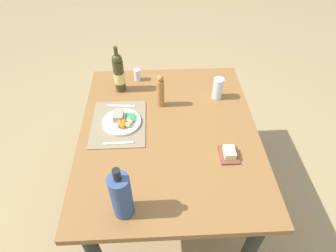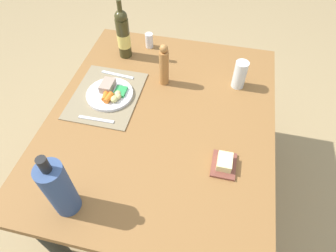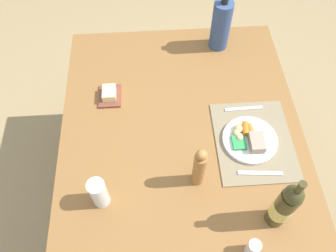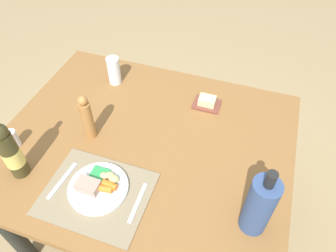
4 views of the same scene
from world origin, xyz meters
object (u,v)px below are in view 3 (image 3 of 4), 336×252
Objects in this scene: dinner_plate at (249,139)px; knife at (244,109)px; butter_dish at (110,94)px; pepper_mill at (199,168)px; fork at (260,173)px; water_tumbler at (99,194)px; dining_table at (181,142)px; cooler_bottle at (221,25)px; wine_bottle at (284,206)px; salt_shaker at (253,248)px.

dinner_plate reaches higher than knife.
pepper_mill is (-0.44, -0.36, 0.09)m from butter_dish.
butter_dish is at bearing 59.78° from fork.
pepper_mill is at bearing -80.89° from water_tumbler.
dining_table is 0.61m from cooler_bottle.
knife is 0.74× the size of pepper_mill.
fork is (-0.23, -0.30, 0.11)m from dining_table.
pepper_mill is at bearing 56.89° from wine_bottle.
salt_shaker is (-0.29, 0.10, 0.03)m from fork.
cooler_bottle is (0.75, -0.19, 0.02)m from pepper_mill.
salt_shaker is (-1.03, 0.03, -0.09)m from cooler_bottle.
butter_dish reaches higher than knife.
wine_bottle is 0.32m from pepper_mill.
pepper_mill is (-0.24, -0.04, 0.21)m from dining_table.
pepper_mill is at bearing 96.82° from fork.
fork is at bearing 4.17° from wine_bottle.
dinner_plate is 0.66m from water_tumbler.
water_tumbler is 0.58m from salt_shaker.
dining_table is at bearing 36.94° from wine_bottle.
butter_dish is (0.28, 0.60, -0.00)m from dinner_plate.
knife is 0.52× the size of wine_bottle.
dinner_plate is 0.66m from butter_dish.
dinner_plate is 0.36m from wine_bottle.
cooler_bottle is at bearing 4.81° from wine_bottle.
dinner_plate is at bearing -115.17° from butter_dish.
fork is (-0.15, -0.02, -0.01)m from dinner_plate.
water_tumbler reaches higher than dining_table.
dinner_plate is 0.45m from salt_shaker.
fork is 1.40× the size of butter_dish.
wine_bottle reaches higher than dinner_plate.
dining_table is at bearing 155.42° from cooler_bottle.
wine_bottle is at bearing -175.19° from cooler_bottle.
butter_dish is (0.43, 0.61, 0.01)m from fork.
knife is at bearing 6.26° from fork.
dinner_plate is 1.29× the size of fork.
dining_table is 8.60× the size of water_tumbler.
fork is at bearing -175.03° from cooler_bottle.
salt_shaker is (-0.11, 0.11, -0.09)m from wine_bottle.
water_tumbler is 1.73× the size of salt_shaker.
water_tumbler is (-0.30, 0.34, 0.17)m from dining_table.
pepper_mill is 2.70× the size of salt_shaker.
pepper_mill is (0.18, 0.27, -0.02)m from wine_bottle.
fork is 0.55× the size of wine_bottle.
wine_bottle reaches higher than dining_table.
salt_shaker reaches higher than butter_dish.
salt_shaker is at bearing -159.10° from dining_table.
pepper_mill is at bearing 165.61° from cooler_bottle.
fork is 1.05× the size of knife.
dinner_plate is at bearing -10.32° from salt_shaker.
dining_table is at bearing 20.90° from salt_shaker.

